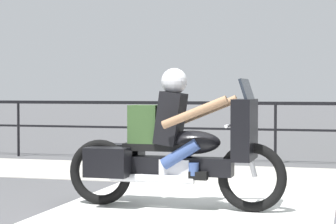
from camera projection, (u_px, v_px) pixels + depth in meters
ground_plane at (219, 217)px, 6.76m from camera, size 120.00×120.00×0.00m
sidewalk_band at (262, 176)px, 10.03m from camera, size 44.00×2.40×0.01m
crosswalk_band at (181, 219)px, 6.66m from camera, size 3.02×6.00×0.01m
fence_railing at (275, 115)px, 11.67m from camera, size 36.00×0.05×1.12m
motorcycle at (175, 147)px, 7.25m from camera, size 2.49×0.76×1.56m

